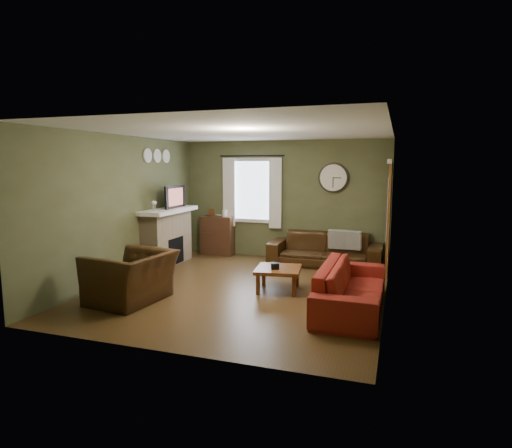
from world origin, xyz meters
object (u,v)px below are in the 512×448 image
(sofa_red, at_px, (352,287))
(coffee_table, at_px, (278,279))
(armchair, at_px, (131,277))
(sofa_brown, at_px, (325,249))
(bookshelf, at_px, (217,235))

(sofa_red, relative_size, coffee_table, 3.05)
(sofa_red, xyz_separation_m, armchair, (-3.21, -0.74, 0.06))
(sofa_brown, xyz_separation_m, armchair, (-2.39, -3.32, 0.04))
(sofa_red, bearing_deg, bookshelf, 49.54)
(sofa_red, height_order, coffee_table, sofa_red)
(bookshelf, xyz_separation_m, armchair, (0.16, -3.61, -0.07))
(sofa_brown, bearing_deg, armchair, -125.71)
(bookshelf, relative_size, coffee_table, 1.24)
(sofa_red, bearing_deg, armchair, 102.92)
(bookshelf, xyz_separation_m, sofa_brown, (2.54, -0.29, -0.11))
(bookshelf, bearing_deg, armchair, -87.49)
(armchair, bearing_deg, sofa_brown, 150.60)
(armchair, distance_m, coffee_table, 2.34)
(armchair, height_order, coffee_table, armchair)
(sofa_brown, height_order, sofa_red, sofa_brown)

